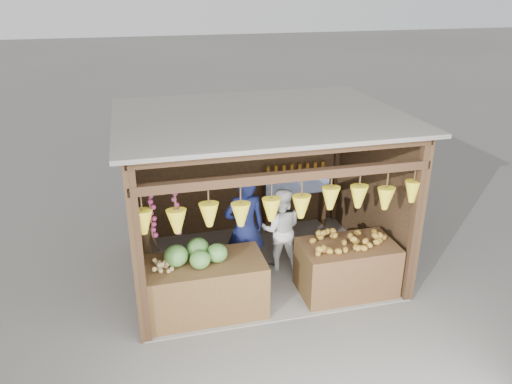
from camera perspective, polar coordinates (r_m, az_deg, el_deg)
ground at (r=8.59m, az=0.37°, el=-8.59°), size 80.00×80.00×0.00m
stall_structure at (r=7.80m, az=0.24°, el=1.70°), size 4.30×3.30×2.66m
back_shelf at (r=9.56m, az=4.53°, el=0.64°), size 1.25×0.32×1.32m
counter_left at (r=7.35m, az=-5.67°, el=-10.79°), size 1.67×0.85×0.84m
counter_right at (r=7.90m, az=10.30°, el=-8.55°), size 1.45×0.85×0.83m
stool at (r=8.37m, az=-12.18°, el=-9.00°), size 0.29×0.29×0.27m
man_standing at (r=7.85m, az=-1.31°, el=-4.17°), size 0.71×0.50×1.83m
woman_standing at (r=8.26m, az=2.84°, el=-4.26°), size 0.82×0.71×1.44m
vendor_seated at (r=8.06m, az=-12.54°, el=-5.30°), size 0.55×0.54×0.95m
melon_pile at (r=7.05m, az=-6.60°, el=-6.88°), size 1.00×0.50×0.32m
tanfruit_pile at (r=7.03m, az=-10.66°, el=-8.17°), size 0.34×0.40×0.13m
mango_pile at (r=7.65m, az=10.65°, el=-5.18°), size 1.40×0.64×0.22m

